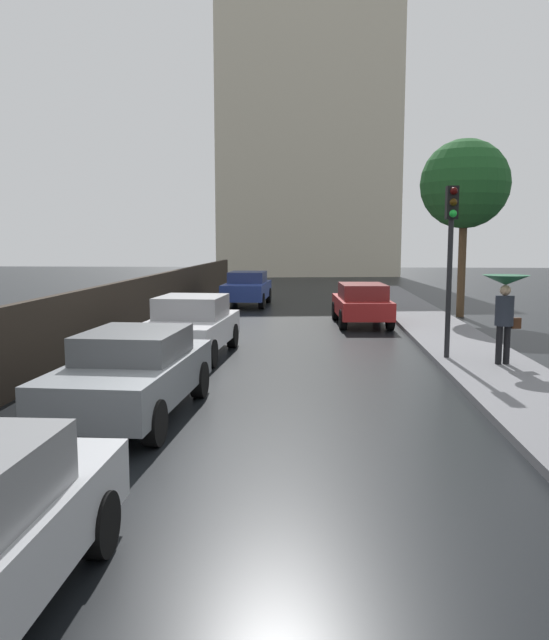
% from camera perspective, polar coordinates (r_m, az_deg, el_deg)
% --- Properties ---
extents(ground, '(120.00, 120.00, 0.00)m').
position_cam_1_polar(ground, '(8.99, -4.28, -11.32)').
color(ground, black).
extents(car_white_near_kerb, '(2.05, 4.18, 1.48)m').
position_cam_1_polar(car_white_near_kerb, '(15.75, -7.67, -0.52)').
color(car_white_near_kerb, silver).
rests_on(car_white_near_kerb, ground).
extents(car_blue_far_ahead, '(1.92, 4.30, 1.50)m').
position_cam_1_polar(car_blue_far_ahead, '(27.82, -2.49, 2.92)').
color(car_blue_far_ahead, navy).
rests_on(car_blue_far_ahead, ground).
extents(car_red_behind_camera, '(1.94, 4.04, 1.42)m').
position_cam_1_polar(car_red_behind_camera, '(21.57, 7.92, 1.55)').
color(car_red_behind_camera, maroon).
rests_on(car_red_behind_camera, ground).
extents(car_grey_far_lane, '(1.93, 4.27, 1.41)m').
position_cam_1_polar(car_grey_far_lane, '(10.47, -12.72, -4.63)').
color(car_grey_far_lane, slate).
rests_on(car_grey_far_lane, ground).
extents(pedestrian_with_umbrella_near, '(1.00, 1.00, 1.97)m').
position_cam_1_polar(pedestrian_with_umbrella_near, '(14.63, 20.23, 2.10)').
color(pedestrian_with_umbrella_near, black).
rests_on(pedestrian_with_umbrella_near, sidewalk_strip).
extents(traffic_light, '(0.26, 0.39, 3.95)m').
position_cam_1_polar(traffic_light, '(15.02, 15.72, 7.11)').
color(traffic_light, black).
rests_on(traffic_light, sidewalk_strip).
extents(street_tree_near, '(3.27, 3.27, 6.57)m').
position_cam_1_polar(street_tree_near, '(24.67, 16.90, 11.69)').
color(street_tree_near, '#4C3823').
rests_on(street_tree_near, ground).
extents(distant_tower, '(15.70, 10.61, 23.17)m').
position_cam_1_polar(distant_tower, '(54.41, 2.65, 16.44)').
color(distant_tower, beige).
rests_on(distant_tower, ground).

